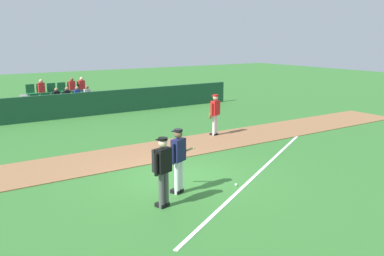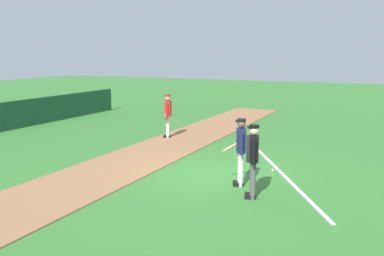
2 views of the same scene
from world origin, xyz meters
TOP-DOWN VIEW (x-y plane):
  - ground_plane at (0.00, 0.00)m, footprint 80.00×80.00m
  - infield_dirt_path at (0.00, 2.96)m, footprint 28.00×2.54m
  - foul_line_chalk at (3.00, -0.50)m, footprint 10.47×6.04m
  - dugout_fence at (0.00, 10.95)m, footprint 20.00×0.16m
  - stadium_bleachers at (0.03, 12.40)m, footprint 3.90×2.10m
  - batter_navy_jersey at (-0.58, -0.94)m, footprint 0.75×0.69m
  - umpire_home_plate at (-1.37, -1.50)m, footprint 0.57×0.40m
  - runner_red_jersey at (4.05, 3.72)m, footprint 0.67×0.39m
  - baseball at (1.04, -1.38)m, footprint 0.07×0.07m

SIDE VIEW (x-z plane):
  - ground_plane at x=0.00m, z-range 0.00..0.00m
  - foul_line_chalk at x=3.00m, z-range 0.00..0.01m
  - infield_dirt_path at x=0.00m, z-range 0.00..0.03m
  - baseball at x=1.04m, z-range 0.00..0.07m
  - stadium_bleachers at x=0.03m, z-range -0.43..1.47m
  - dugout_fence at x=0.00m, z-range 0.00..1.28m
  - runner_red_jersey at x=4.05m, z-range 0.08..1.84m
  - batter_navy_jersey at x=-0.58m, z-range 0.09..1.85m
  - umpire_home_plate at x=-1.37m, z-range 0.12..1.88m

